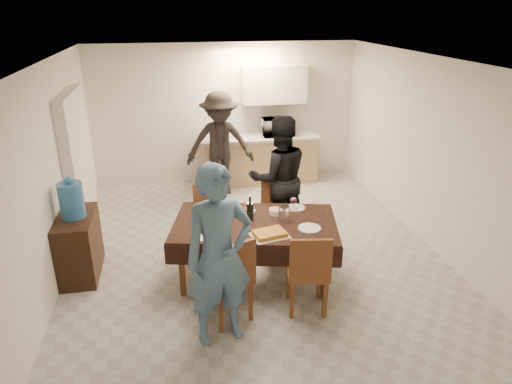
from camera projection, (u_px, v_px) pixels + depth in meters
floor at (254, 250)px, 6.45m from camera, size 5.00×6.00×0.02m
ceiling at (254, 61)px, 5.46m from camera, size 5.00×6.00×0.02m
wall_back at (225, 113)px, 8.68m from camera, size 5.00×0.02×2.60m
wall_front at (331, 297)px, 3.23m from camera, size 5.00×0.02×2.60m
wall_left at (52, 176)px, 5.53m from camera, size 0.02×6.00×2.60m
wall_right at (429, 153)px, 6.39m from camera, size 0.02×6.00×2.60m
stub_partition at (78, 163)px, 6.72m from camera, size 0.15×1.40×2.10m
kitchen_base_cabinet at (259, 160)px, 8.83m from camera, size 2.20×0.60×0.86m
kitchen_worktop at (259, 137)px, 8.65m from camera, size 2.24×0.64×0.05m
upper_cabinet at (274, 84)px, 8.46m from camera, size 1.20×0.34×0.70m
dining_table at (255, 225)px, 5.57m from camera, size 2.17×1.56×0.77m
chair_near_left at (228, 273)px, 4.76m from camera, size 0.60×0.62×0.55m
chair_near_right at (310, 266)px, 4.93m from camera, size 0.51×0.51×0.53m
chair_far_left at (213, 216)px, 6.14m from camera, size 0.49×0.49×0.52m
chair_far_right at (278, 212)px, 6.31m from camera, size 0.48×0.48×0.50m
console at (79, 246)px, 5.75m from camera, size 0.44×0.88×0.81m
water_jug at (72, 200)px, 5.51m from camera, size 0.29×0.29×0.44m
wine_bottle at (250, 208)px, 5.53m from camera, size 0.08×0.08×0.33m
water_pitcher at (284, 214)px, 5.53m from camera, size 0.13×0.13×0.20m
savoury_tart at (270, 234)px, 5.21m from camera, size 0.48×0.40×0.05m
salad_bowl at (276, 212)px, 5.76m from camera, size 0.17×0.17×0.07m
mushroom_dish at (247, 212)px, 5.79m from camera, size 0.20×0.20×0.03m
wine_glass_a at (212, 228)px, 5.20m from camera, size 0.08×0.08×0.19m
wine_glass_b at (293, 204)px, 5.84m from camera, size 0.08×0.08×0.18m
wine_glass_c at (235, 207)px, 5.76m from camera, size 0.08×0.08×0.18m
plate_near_left at (208, 237)px, 5.17m from camera, size 0.24×0.24×0.01m
plate_near_right at (309, 228)px, 5.38m from camera, size 0.27×0.27×0.02m
plate_far_left at (204, 215)px, 5.72m from camera, size 0.26×0.26×0.01m
plate_far_right at (296, 208)px, 5.93m from camera, size 0.24×0.24×0.01m
microwave at (278, 127)px, 8.64m from camera, size 0.59×0.40×0.33m
person_near at (219, 257)px, 4.44m from camera, size 0.78×0.60×1.90m
person_far at (279, 178)px, 6.55m from camera, size 0.91×0.72×1.83m
person_kitchen at (220, 144)px, 8.09m from camera, size 1.20×0.69×1.86m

